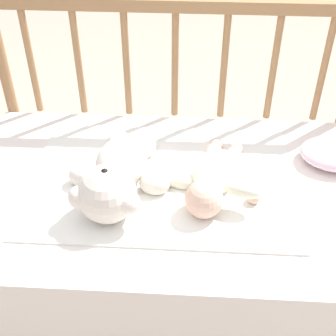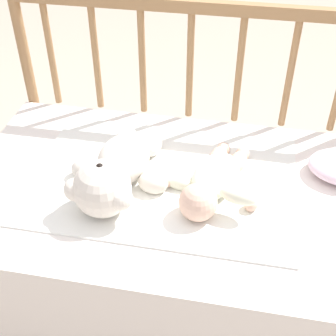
% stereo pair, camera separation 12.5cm
% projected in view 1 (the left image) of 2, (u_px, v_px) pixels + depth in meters
% --- Properties ---
extents(ground_plane, '(12.00, 12.00, 0.00)m').
position_uv_depth(ground_plane, '(168.00, 298.00, 1.60)').
color(ground_plane, tan).
extents(crib_mattress, '(1.15, 0.71, 0.50)m').
position_uv_depth(crib_mattress, '(168.00, 248.00, 1.44)').
color(crib_mattress, white).
rests_on(crib_mattress, ground_plane).
extents(crib_rail, '(1.15, 0.04, 0.89)m').
position_uv_depth(crib_rail, '(175.00, 84.00, 1.51)').
color(crib_rail, '#997047').
rests_on(crib_rail, ground_plane).
extents(blanket, '(0.73, 0.51, 0.01)m').
position_uv_depth(blanket, '(162.00, 180.00, 1.30)').
color(blanket, white).
rests_on(blanket, crib_mattress).
extents(teddy_bear, '(0.28, 0.39, 0.15)m').
position_uv_depth(teddy_bear, '(116.00, 176.00, 1.22)').
color(teddy_bear, silver).
rests_on(teddy_bear, crib_mattress).
extents(baby, '(0.26, 0.34, 0.10)m').
position_uv_depth(baby, '(213.00, 177.00, 1.26)').
color(baby, '#EAEACC').
rests_on(baby, crib_mattress).
extents(small_pillow, '(0.21, 0.16, 0.06)m').
position_uv_depth(small_pillow, '(336.00, 154.00, 1.35)').
color(small_pillow, silver).
rests_on(small_pillow, crib_mattress).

